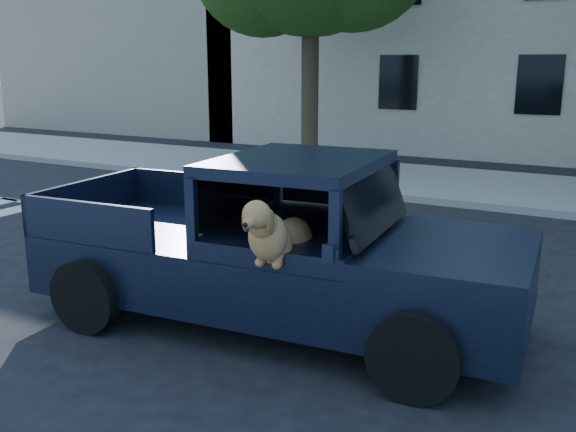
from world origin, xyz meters
name	(u,v)px	position (x,y,z in m)	size (l,w,h in m)	color
ground	(236,335)	(0.00, 0.00, 0.00)	(120.00, 120.00, 0.00)	black
far_sidewalk	(457,185)	(0.00, 9.20, 0.07)	(60.00, 4.00, 0.15)	gray
lane_stripes	(494,273)	(2.00, 3.40, 0.01)	(21.60, 0.14, 0.01)	silver
building_left	(151,32)	(-15.00, 16.50, 4.00)	(12.00, 6.00, 8.00)	tan
pickup_truck	(270,268)	(0.15, 0.48, 0.64)	(5.40, 2.83, 1.88)	black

